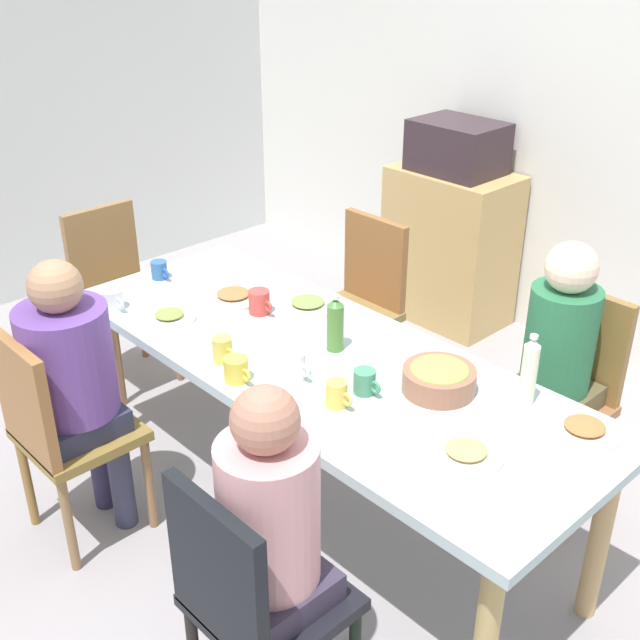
% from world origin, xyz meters
% --- Properties ---
extents(ground_plane, '(6.63, 6.63, 0.00)m').
position_xyz_m(ground_plane, '(0.00, 0.00, 0.00)').
color(ground_plane, gray).
extents(wall_back, '(5.76, 0.12, 2.60)m').
position_xyz_m(wall_back, '(0.00, 2.07, 1.30)').
color(wall_back, silver).
rests_on(wall_back, ground_plane).
extents(dining_table, '(2.25, 0.83, 0.73)m').
position_xyz_m(dining_table, '(0.00, 0.00, 0.66)').
color(dining_table, '#ABC4C7').
rests_on(dining_table, ground_plane).
extents(chair_0, '(0.40, 0.40, 0.90)m').
position_xyz_m(chair_0, '(0.56, -0.80, 0.51)').
color(chair_0, black).
rests_on(chair_0, ground_plane).
extents(person_0, '(0.30, 0.30, 1.16)m').
position_xyz_m(person_0, '(0.56, -0.70, 0.69)').
color(person_0, '#2F3B4C').
rests_on(person_0, ground_plane).
extents(chair_1, '(0.40, 0.40, 0.90)m').
position_xyz_m(chair_1, '(-0.56, 0.80, 0.51)').
color(chair_1, olive).
rests_on(chair_1, ground_plane).
extents(chair_2, '(0.40, 0.40, 0.90)m').
position_xyz_m(chair_2, '(-0.56, -0.80, 0.51)').
color(chair_2, olive).
rests_on(chair_2, ground_plane).
extents(person_2, '(0.33, 0.33, 1.15)m').
position_xyz_m(person_2, '(-0.56, -0.71, 0.70)').
color(person_2, '#2D2948').
rests_on(person_2, ground_plane).
extents(chair_3, '(0.40, 0.40, 0.90)m').
position_xyz_m(chair_3, '(-1.50, 0.00, 0.51)').
color(chair_3, olive).
rests_on(chair_3, ground_plane).
extents(chair_4, '(0.40, 0.40, 0.90)m').
position_xyz_m(chair_4, '(0.56, 0.80, 0.51)').
color(chair_4, '#955F3D').
rests_on(chair_4, ground_plane).
extents(person_4, '(0.30, 0.30, 1.15)m').
position_xyz_m(person_4, '(0.56, 0.70, 0.68)').
color(person_4, brown).
rests_on(person_4, ground_plane).
extents(plate_0, '(0.23, 0.23, 0.04)m').
position_xyz_m(plate_0, '(0.92, 0.27, 0.75)').
color(plate_0, silver).
rests_on(plate_0, dining_table).
extents(plate_1, '(0.25, 0.25, 0.04)m').
position_xyz_m(plate_1, '(-0.33, 0.24, 0.75)').
color(plate_1, silver).
rests_on(plate_1, dining_table).
extents(plate_2, '(0.23, 0.23, 0.04)m').
position_xyz_m(plate_2, '(0.74, -0.10, 0.75)').
color(plate_2, silver).
rests_on(plate_2, dining_table).
extents(plate_3, '(0.26, 0.26, 0.04)m').
position_xyz_m(plate_3, '(-0.60, 0.06, 0.75)').
color(plate_3, silver).
rests_on(plate_3, dining_table).
extents(plate_4, '(0.21, 0.21, 0.04)m').
position_xyz_m(plate_4, '(-0.63, -0.24, 0.75)').
color(plate_4, white).
rests_on(plate_4, dining_table).
extents(bowl_0, '(0.25, 0.25, 0.10)m').
position_xyz_m(bowl_0, '(0.45, 0.13, 0.78)').
color(bowl_0, '#9B6148').
rests_on(bowl_0, dining_table).
extents(cup_0, '(0.12, 0.09, 0.09)m').
position_xyz_m(cup_0, '(-0.07, -0.33, 0.78)').
color(cup_0, yellow).
rests_on(cup_0, dining_table).
extents(cup_1, '(0.11, 0.07, 0.10)m').
position_xyz_m(cup_1, '(-0.21, -0.28, 0.78)').
color(cup_1, '#E6C952').
rests_on(cup_1, dining_table).
extents(cup_2, '(0.11, 0.07, 0.09)m').
position_xyz_m(cup_2, '(0.28, -0.18, 0.78)').
color(cup_2, '#E9C550').
rests_on(cup_2, dining_table).
extents(cup_3, '(0.11, 0.08, 0.09)m').
position_xyz_m(cup_3, '(0.29, -0.06, 0.78)').
color(cup_3, '#438667').
rests_on(cup_3, dining_table).
extents(cup_4, '(0.11, 0.07, 0.10)m').
position_xyz_m(cup_4, '(0.05, -0.17, 0.78)').
color(cup_4, white).
rests_on(cup_4, dining_table).
extents(cup_5, '(0.12, 0.09, 0.09)m').
position_xyz_m(cup_5, '(-0.87, -0.35, 0.78)').
color(cup_5, white).
rests_on(cup_5, dining_table).
extents(cup_6, '(0.12, 0.09, 0.10)m').
position_xyz_m(cup_6, '(-0.43, 0.06, 0.78)').
color(cup_6, '#C7423D').
rests_on(cup_6, dining_table).
extents(cup_7, '(0.11, 0.07, 0.08)m').
position_xyz_m(cup_7, '(-1.00, -0.04, 0.77)').
color(cup_7, '#315E94').
rests_on(cup_7, dining_table).
extents(bottle_0, '(0.06, 0.06, 0.22)m').
position_xyz_m(bottle_0, '(0.00, 0.08, 0.84)').
color(bottle_0, '#4E7D32').
rests_on(bottle_0, dining_table).
extents(bottle_1, '(0.05, 0.05, 0.26)m').
position_xyz_m(bottle_1, '(0.70, 0.28, 0.86)').
color(bottle_1, '#E4EAC6').
rests_on(bottle_1, dining_table).
extents(side_cabinet, '(0.70, 0.44, 0.90)m').
position_xyz_m(side_cabinet, '(-0.77, 1.77, 0.45)').
color(side_cabinet, tan).
rests_on(side_cabinet, ground_plane).
extents(microwave, '(0.48, 0.36, 0.28)m').
position_xyz_m(microwave, '(-0.77, 1.77, 1.04)').
color(microwave, '#302329').
rests_on(microwave, side_cabinet).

